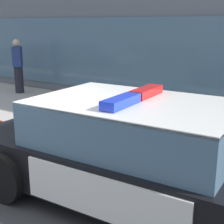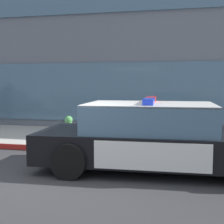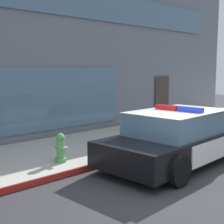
# 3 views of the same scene
# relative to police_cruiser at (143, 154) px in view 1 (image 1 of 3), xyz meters

# --- Properties ---
(sidewalk) EXTENTS (48.00, 3.34, 0.15)m
(sidewalk) POSITION_rel_police_cruiser_xyz_m (-1.95, 2.78, -0.61)
(sidewalk) COLOR #B2ADA3
(sidewalk) RESTS_ON ground
(curb_red_paint) EXTENTS (28.80, 0.04, 0.14)m
(curb_red_paint) POSITION_rel_police_cruiser_xyz_m (-1.95, 1.10, -0.61)
(curb_red_paint) COLOR maroon
(curb_red_paint) RESTS_ON ground
(police_cruiser) EXTENTS (5.03, 2.27, 1.49)m
(police_cruiser) POSITION_rel_police_cruiser_xyz_m (0.00, 0.00, 0.00)
(police_cruiser) COLOR black
(police_cruiser) RESTS_ON ground
(fire_hydrant) EXTENTS (0.34, 0.39, 0.73)m
(fire_hydrant) POSITION_rel_police_cruiser_xyz_m (-2.56, 1.76, -0.18)
(fire_hydrant) COLOR #4C994C
(fire_hydrant) RESTS_ON sidewalk
(pedestrian_on_sidewalk) EXTENTS (0.45, 0.47, 1.71)m
(pedestrian_on_sidewalk) POSITION_rel_police_cruiser_xyz_m (-6.51, 3.55, 0.33)
(pedestrian_on_sidewalk) COLOR #23232D
(pedestrian_on_sidewalk) RESTS_ON sidewalk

